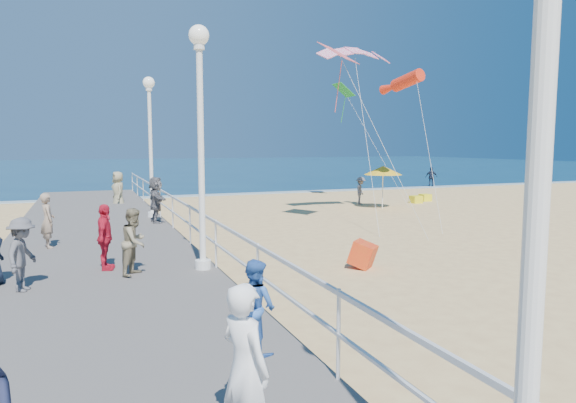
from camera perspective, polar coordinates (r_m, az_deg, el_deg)
name	(u,v)px	position (r m, az deg, el deg)	size (l,w,h in m)	color
ground	(404,266)	(13.97, 12.76, -6.96)	(160.00, 160.00, 0.00)	#E3BE77
ocean	(142,167)	(76.64, -15.95, 3.69)	(160.00, 90.00, 0.05)	navy
surf_line	(217,195)	(32.77, -7.95, 0.74)	(160.00, 1.20, 0.04)	silver
boardwalk	(102,287)	(11.57, -19.97, -8.94)	(5.00, 44.00, 0.40)	slate
railing	(216,231)	(11.66, -8.04, -3.22)	(0.05, 42.00, 0.55)	white
lamp_post_near	(545,55)	(3.28, 26.64, 14.34)	(0.44, 0.44, 5.32)	white
lamp_post_mid	(200,122)	(11.45, -9.70, 8.69)	(0.44, 0.44, 5.32)	white
lamp_post_far	(150,132)	(20.33, -15.07, 7.48)	(0.44, 0.44, 5.32)	white
woman_holding_toddler	(245,368)	(4.83, -4.80, -17.97)	(0.57, 0.37, 1.56)	white
toddler_held	(255,306)	(4.82, -3.65, -11.52)	(0.43, 0.33, 0.88)	blue
spectator_1	(135,242)	(11.44, -16.67, -4.28)	(0.70, 0.54, 1.44)	gray
spectator_2	(22,254)	(10.97, -27.43, -5.24)	(0.91, 0.52, 1.41)	#555459
spectator_3	(105,237)	(12.06, -19.68, -3.76)	(0.86, 0.36, 1.47)	red
spectator_5	(156,200)	(18.90, -14.46, 0.20)	(1.53, 0.49, 1.65)	slate
spectator_6	(48,221)	(15.25, -25.14, -1.93)	(0.54, 0.36, 1.48)	gray
beach_walker_a	(361,191)	(27.76, 8.08, 1.21)	(0.95, 0.55, 1.48)	slate
beach_walker_b	(431,177)	(40.40, 15.65, 2.64)	(0.89, 0.37, 1.51)	#192338
beach_walker_c	(118,191)	(25.82, -18.35, 1.06)	(0.93, 0.61, 1.91)	gray
box_kite	(363,257)	(13.40, 8.30, -6.12)	(0.55, 0.55, 0.60)	red
beach_umbrella	(383,170)	(26.04, 10.51, 3.42)	(1.90, 1.90, 2.14)	white
beach_chair_left	(416,199)	(28.96, 14.02, 0.23)	(0.55, 0.55, 0.40)	yellow
beach_chair_right	(425,198)	(30.11, 14.99, 0.43)	(0.55, 0.55, 0.40)	#FFF21A
kite_parafoil	(355,51)	(23.00, 7.47, 16.29)	(3.32, 0.90, 0.30)	#EC1B65
kite_windsock	(407,80)	(23.45, 13.13, 12.96)	(0.56, 0.56, 2.57)	red
kite_diamond_pink	(339,53)	(19.75, 5.65, 16.07)	(1.36, 1.36, 0.02)	#ED575C
kite_diamond_green	(344,90)	(30.03, 6.20, 12.22)	(1.17, 1.17, 0.02)	green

